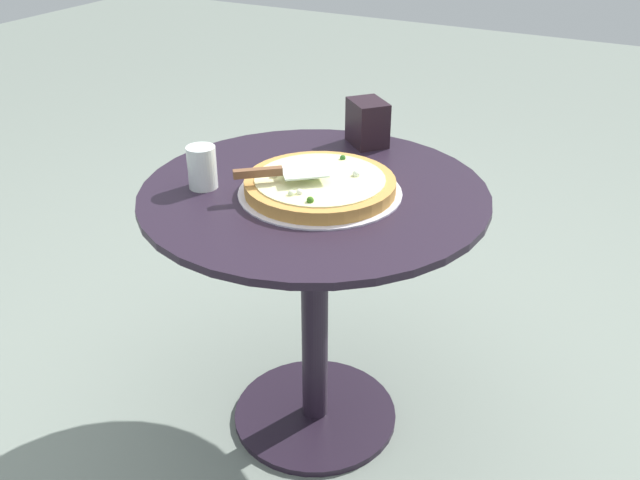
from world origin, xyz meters
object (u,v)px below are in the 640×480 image
pizza_server (280,172)px  pizza_on_tray (320,186)px  napkin_dispenser (368,123)px  patio_table (314,262)px  drinking_cup (202,167)px

pizza_server → pizza_on_tray: bearing=-48.9°
pizza_on_tray → napkin_dispenser: 0.34m
pizza_on_tray → pizza_server: (-0.06, 0.07, 0.04)m
pizza_on_tray → pizza_server: pizza_server is taller
pizza_on_tray → napkin_dispenser: napkin_dispenser is taller
patio_table → pizza_on_tray: size_ratio=2.15×
napkin_dispenser → pizza_server: bearing=126.4°
pizza_server → napkin_dispenser: napkin_dispenser is taller
patio_table → pizza_on_tray: 0.22m
drinking_cup → patio_table: bearing=-64.8°
patio_table → pizza_on_tray: bearing=-113.6°
patio_table → napkin_dispenser: size_ratio=6.87×
patio_table → drinking_cup: drinking_cup is taller
patio_table → drinking_cup: size_ratio=8.17×
pizza_on_tray → patio_table: bearing=66.4°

